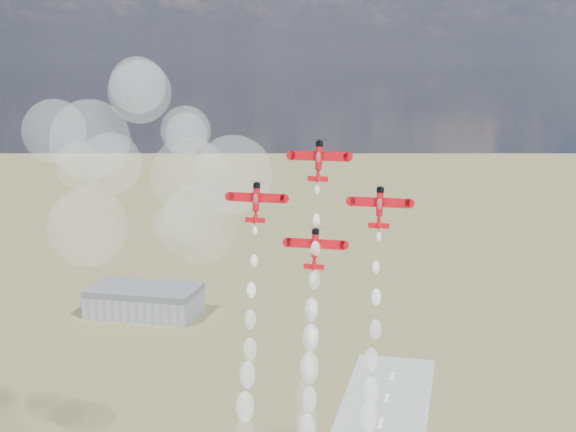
{
  "coord_description": "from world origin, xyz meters",
  "views": [
    {
      "loc": [
        24.17,
        -154.85,
        117.6
      ],
      "look_at": [
        -11.31,
        2.34,
        85.68
      ],
      "focal_mm": 50.0,
      "sensor_mm": 36.0,
      "label": 1
    }
  ],
  "objects_px": {
    "hangar": "(145,300)",
    "plane_slot": "(315,248)",
    "plane_lead": "(319,160)",
    "plane_left": "(256,201)",
    "plane_right": "(380,206)"
  },
  "relations": [
    {
      "from": "plane_left",
      "to": "plane_slot",
      "type": "height_order",
      "value": "plane_left"
    },
    {
      "from": "plane_right",
      "to": "plane_slot",
      "type": "xyz_separation_m",
      "value": [
        -12.75,
        -1.76,
        -8.75
      ]
    },
    {
      "from": "plane_lead",
      "to": "hangar",
      "type": "bearing_deg",
      "value": 123.1
    },
    {
      "from": "plane_slot",
      "to": "plane_right",
      "type": "bearing_deg",
      "value": 7.85
    },
    {
      "from": "hangar",
      "to": "plane_lead",
      "type": "relative_size",
      "value": 4.23
    },
    {
      "from": "hangar",
      "to": "plane_lead",
      "type": "xyz_separation_m",
      "value": [
        114.69,
        -175.95,
        90.71
      ]
    },
    {
      "from": "plane_right",
      "to": "plane_lead",
      "type": "bearing_deg",
      "value": 172.15
    },
    {
      "from": "hangar",
      "to": "plane_slot",
      "type": "bearing_deg",
      "value": -57.42
    },
    {
      "from": "hangar",
      "to": "plane_slot",
      "type": "xyz_separation_m",
      "value": [
        114.69,
        -179.46,
        73.21
      ]
    },
    {
      "from": "plane_left",
      "to": "plane_right",
      "type": "relative_size",
      "value": 1.0
    },
    {
      "from": "plane_left",
      "to": "plane_right",
      "type": "xyz_separation_m",
      "value": [
        25.5,
        0.0,
        0.0
      ]
    },
    {
      "from": "plane_lead",
      "to": "plane_right",
      "type": "bearing_deg",
      "value": -7.85
    },
    {
      "from": "hangar",
      "to": "plane_right",
      "type": "relative_size",
      "value": 4.23
    },
    {
      "from": "plane_right",
      "to": "plane_slot",
      "type": "relative_size",
      "value": 1.0
    },
    {
      "from": "plane_lead",
      "to": "plane_right",
      "type": "distance_m",
      "value": 15.56
    }
  ]
}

